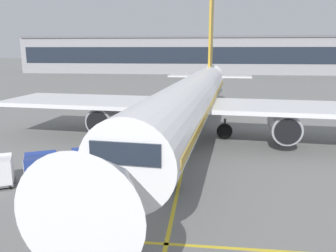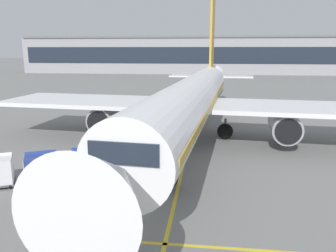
{
  "view_description": "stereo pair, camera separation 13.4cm",
  "coord_description": "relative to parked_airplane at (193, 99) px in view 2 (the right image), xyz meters",
  "views": [
    {
      "loc": [
        4.49,
        -14.83,
        8.15
      ],
      "look_at": [
        1.92,
        7.35,
        3.09
      ],
      "focal_mm": 36.23,
      "sensor_mm": 36.0,
      "label": 1
    },
    {
      "loc": [
        4.62,
        -14.81,
        8.15
      ],
      "look_at": [
        1.92,
        7.35,
        3.09
      ],
      "focal_mm": 36.23,
      "sensor_mm": 36.0,
      "label": 2
    }
  ],
  "objects": [
    {
      "name": "terminal_building",
      "position": [
        -0.3,
        91.28,
        2.46
      ],
      "size": [
        126.38,
        15.92,
        12.58
      ],
      "color": "#939399",
      "rests_on": "ground"
    },
    {
      "name": "safety_cone_wingtip",
      "position": [
        -6.53,
        -3.7,
        -3.47
      ],
      "size": [
        0.56,
        0.56,
        0.63
      ],
      "color": "black",
      "rests_on": "ground"
    },
    {
      "name": "belt_loader",
      "position": [
        -4.16,
        -7.19,
        -2.88
      ],
      "size": [
        5.2,
        3.48,
        3.25
      ],
      "color": "#A3A8B2",
      "rests_on": "ground"
    },
    {
      "name": "apron_guidance_line_stop_bar",
      "position": [
        -0.07,
        -17.28,
        -3.77
      ],
      "size": [
        12.0,
        0.2,
        0.01
      ],
      "color": "yellow",
      "rests_on": "ground"
    },
    {
      "name": "parked_airplane",
      "position": [
        0.0,
        0.0,
        0.0
      ],
      "size": [
        36.08,
        46.05,
        15.39
      ],
      "color": "white",
      "rests_on": "ground"
    },
    {
      "name": "ground_plane",
      "position": [
        -3.21,
        -15.4,
        -3.78
      ],
      "size": [
        600.0,
        600.0,
        0.0
      ],
      "primitive_type": "plane",
      "color": "slate"
    },
    {
      "name": "ground_crew_by_carts",
      "position": [
        -6.99,
        -8.27,
        -2.78
      ],
      "size": [
        0.39,
        0.51,
        1.74
      ],
      "color": "#333847",
      "rests_on": "ground"
    },
    {
      "name": "baggage_cart_second",
      "position": [
        -8.82,
        -11.36,
        -2.78
      ],
      "size": [
        2.79,
        2.32,
        1.91
      ],
      "color": "#515156",
      "rests_on": "ground"
    },
    {
      "name": "apron_guidance_line_lead_in",
      "position": [
        -0.3,
        -0.83,
        -3.77
      ],
      "size": [
        0.2,
        110.0,
        0.01
      ],
      "color": "yellow",
      "rests_on": "ground"
    },
    {
      "name": "safety_cone_engine_keepout",
      "position": [
        -7.04,
        -2.84,
        -3.45
      ],
      "size": [
        0.6,
        0.6,
        0.68
      ],
      "color": "black",
      "rests_on": "ground"
    },
    {
      "name": "ground_crew_by_loader",
      "position": [
        -5.03,
        -7.46,
        -2.78
      ],
      "size": [
        0.57,
        0.26,
        1.74
      ],
      "color": "black",
      "rests_on": "ground"
    },
    {
      "name": "safety_cone_nose_mark",
      "position": [
        -7.64,
        -1.11,
        -3.46
      ],
      "size": [
        0.57,
        0.57,
        0.65
      ],
      "color": "black",
      "rests_on": "ground"
    },
    {
      "name": "baggage_cart_lead",
      "position": [
        -6.31,
        -10.08,
        -2.78
      ],
      "size": [
        2.79,
        2.32,
        1.91
      ],
      "color": "#515156",
      "rests_on": "ground"
    }
  ]
}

